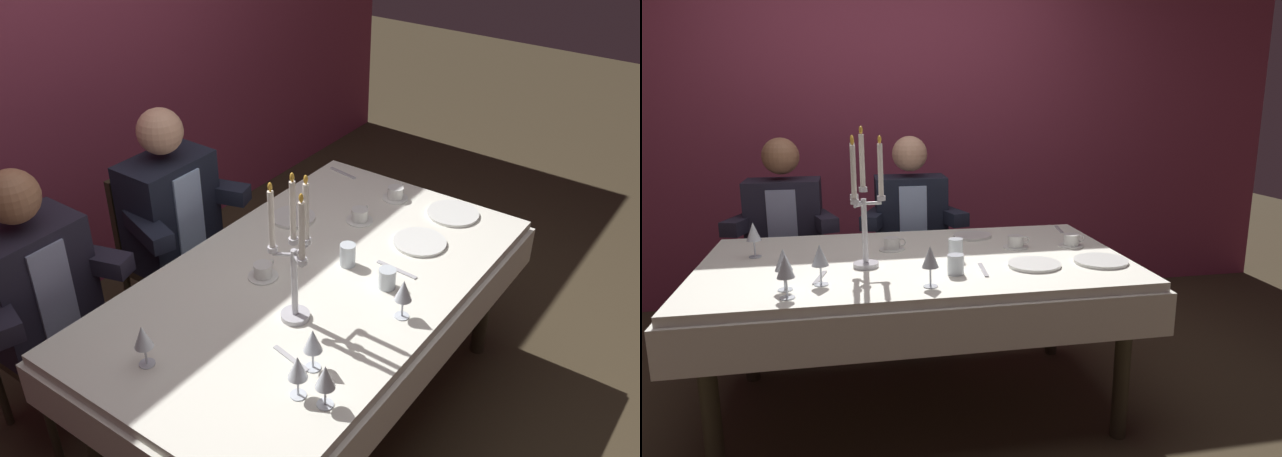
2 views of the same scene
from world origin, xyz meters
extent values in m
plane|color=#3D3221|center=(0.00, 0.00, 0.00)|extent=(12.00, 12.00, 0.00)
cube|color=#8F354F|center=(0.00, 1.66, 1.35)|extent=(6.00, 0.12, 2.70)
cube|color=white|center=(0.00, 0.00, 0.72)|extent=(1.90, 1.10, 0.04)
cube|color=white|center=(0.00, 0.00, 0.61)|extent=(1.94, 1.14, 0.18)
cylinder|color=#342F1F|center=(0.83, -0.43, 0.35)|extent=(0.07, 0.07, 0.70)
cylinder|color=#342F1F|center=(-0.83, 0.43, 0.35)|extent=(0.07, 0.07, 0.70)
cylinder|color=#342F1F|center=(0.83, 0.43, 0.35)|extent=(0.07, 0.07, 0.70)
cylinder|color=silver|center=(-0.23, -0.10, 0.75)|extent=(0.11, 0.11, 0.02)
cylinder|color=silver|center=(-0.23, -0.10, 0.90)|extent=(0.02, 0.02, 0.28)
cylinder|color=silver|center=(-0.23, -0.10, 1.08)|extent=(0.04, 0.04, 0.02)
cylinder|color=white|center=(-0.23, -0.10, 1.20)|extent=(0.02, 0.02, 0.22)
ellipsoid|color=yellow|center=(-0.23, -0.10, 1.33)|extent=(0.02, 0.02, 0.03)
cylinder|color=silver|center=(-0.19, -0.10, 1.02)|extent=(0.08, 0.01, 0.01)
cylinder|color=silver|center=(-0.15, -0.10, 1.04)|extent=(0.04, 0.04, 0.02)
cylinder|color=white|center=(-0.15, -0.10, 1.16)|extent=(0.02, 0.02, 0.22)
ellipsoid|color=yellow|center=(-0.15, -0.10, 1.29)|extent=(0.02, 0.02, 0.03)
cylinder|color=silver|center=(-0.25, -0.06, 1.02)|extent=(0.05, 0.07, 0.01)
cylinder|color=silver|center=(-0.27, -0.03, 1.04)|extent=(0.04, 0.04, 0.02)
cylinder|color=white|center=(-0.27, -0.03, 1.16)|extent=(0.02, 0.02, 0.22)
ellipsoid|color=yellow|center=(-0.27, -0.03, 1.29)|extent=(0.02, 0.02, 0.03)
cylinder|color=silver|center=(-0.25, -0.13, 1.02)|extent=(0.05, 0.07, 0.01)
cylinder|color=silver|center=(-0.27, -0.16, 1.04)|extent=(0.04, 0.04, 0.02)
cylinder|color=white|center=(-0.27, -0.16, 1.16)|extent=(0.02, 0.02, 0.22)
ellipsoid|color=yellow|center=(-0.27, -0.16, 1.29)|extent=(0.02, 0.02, 0.03)
cylinder|color=white|center=(0.80, -0.23, 0.75)|extent=(0.24, 0.24, 0.01)
cylinder|color=white|center=(0.34, 0.35, 0.75)|extent=(0.20, 0.20, 0.01)
cylinder|color=white|center=(0.49, -0.22, 0.75)|extent=(0.23, 0.23, 0.01)
cylinder|color=silver|center=(-0.52, -0.44, 0.74)|extent=(0.06, 0.06, 0.00)
cylinder|color=silver|center=(-0.52, -0.44, 0.78)|extent=(0.01, 0.01, 0.07)
cone|color=silver|center=(-0.52, -0.44, 0.86)|extent=(0.07, 0.07, 0.08)
cylinder|color=silver|center=(-0.41, -0.31, 0.74)|extent=(0.06, 0.06, 0.00)
cylinder|color=silver|center=(-0.41, -0.31, 0.78)|extent=(0.01, 0.01, 0.07)
cone|color=silver|center=(-0.41, -0.31, 0.86)|extent=(0.07, 0.07, 0.08)
cylinder|color=#E0D172|center=(-0.41, -0.31, 0.84)|extent=(0.04, 0.04, 0.03)
cylinder|color=silver|center=(-0.72, 0.16, 0.74)|extent=(0.06, 0.06, 0.00)
cylinder|color=silver|center=(-0.72, 0.16, 0.78)|extent=(0.01, 0.01, 0.07)
cone|color=silver|center=(-0.72, 0.16, 0.86)|extent=(0.07, 0.07, 0.08)
cylinder|color=#E0D172|center=(-0.72, 0.16, 0.84)|extent=(0.04, 0.04, 0.03)
cylinder|color=silver|center=(0.01, -0.41, 0.74)|extent=(0.06, 0.06, 0.00)
cylinder|color=silver|center=(0.01, -0.41, 0.78)|extent=(0.01, 0.01, 0.07)
cone|color=silver|center=(0.01, -0.41, 0.86)|extent=(0.07, 0.07, 0.08)
cylinder|color=silver|center=(-0.54, -0.35, 0.74)|extent=(0.06, 0.06, 0.00)
cylinder|color=silver|center=(-0.54, -0.35, 0.78)|extent=(0.01, 0.01, 0.07)
cone|color=silver|center=(-0.54, -0.35, 0.86)|extent=(0.07, 0.07, 0.08)
cylinder|color=maroon|center=(-0.54, -0.35, 0.84)|extent=(0.04, 0.04, 0.03)
cylinder|color=silver|center=(0.13, -0.27, 0.78)|extent=(0.07, 0.07, 0.08)
cylinder|color=silver|center=(0.17, -0.06, 0.79)|extent=(0.07, 0.07, 0.10)
cylinder|color=white|center=(0.78, 0.07, 0.74)|extent=(0.12, 0.12, 0.01)
cylinder|color=white|center=(0.78, 0.07, 0.77)|extent=(0.08, 0.08, 0.05)
torus|color=white|center=(0.83, 0.07, 0.78)|extent=(0.04, 0.01, 0.04)
cylinder|color=white|center=(0.50, 0.09, 0.74)|extent=(0.12, 0.12, 0.01)
cylinder|color=white|center=(0.50, 0.09, 0.77)|extent=(0.08, 0.08, 0.05)
torus|color=white|center=(0.55, 0.09, 0.78)|extent=(0.04, 0.01, 0.04)
cylinder|color=white|center=(-0.10, 0.17, 0.74)|extent=(0.12, 0.12, 0.01)
cylinder|color=white|center=(-0.10, 0.17, 0.77)|extent=(0.08, 0.08, 0.05)
torus|color=white|center=(-0.05, 0.17, 0.78)|extent=(0.04, 0.01, 0.04)
cube|color=#B7B7BC|center=(0.26, -0.25, 0.74)|extent=(0.03, 0.19, 0.01)
cube|color=#B7B7BC|center=(-0.42, -0.22, 0.74)|extent=(0.05, 0.17, 0.01)
cube|color=#B7B7BC|center=(0.85, 0.42, 0.74)|extent=(0.05, 0.17, 0.01)
cylinder|color=#342F1F|center=(-0.84, 0.70, 0.21)|extent=(0.04, 0.04, 0.42)
cylinder|color=#342F1F|center=(-0.48, 0.70, 0.21)|extent=(0.04, 0.04, 0.42)
cylinder|color=#342F1F|center=(-0.48, 1.06, 0.21)|extent=(0.04, 0.04, 0.42)
cube|color=#342F1F|center=(-0.66, 0.88, 0.44)|extent=(0.42, 0.42, 0.04)
cube|color=#342F1F|center=(-0.66, 1.07, 0.68)|extent=(0.38, 0.04, 0.44)
cube|color=black|center=(-0.66, 0.88, 0.73)|extent=(0.42, 0.26, 0.54)
cube|color=#8D95B8|center=(-0.66, 0.75, 0.76)|extent=(0.16, 0.01, 0.40)
sphere|color=#9D6949|center=(-0.66, 0.88, 1.14)|extent=(0.21, 0.21, 0.21)
cube|color=black|center=(-0.44, 0.78, 0.77)|extent=(0.19, 0.34, 0.08)
cylinder|color=#342F1F|center=(-0.11, 0.70, 0.21)|extent=(0.04, 0.04, 0.42)
cylinder|color=#342F1F|center=(0.25, 0.70, 0.21)|extent=(0.04, 0.04, 0.42)
cylinder|color=#342F1F|center=(-0.11, 1.06, 0.21)|extent=(0.04, 0.04, 0.42)
cylinder|color=#342F1F|center=(0.25, 1.06, 0.21)|extent=(0.04, 0.04, 0.42)
cube|color=#342F1F|center=(0.07, 0.88, 0.44)|extent=(0.42, 0.42, 0.04)
cube|color=#342F1F|center=(0.07, 1.07, 0.68)|extent=(0.38, 0.04, 0.44)
cube|color=black|center=(0.07, 0.88, 0.73)|extent=(0.42, 0.26, 0.54)
cube|color=#ACC8F1|center=(0.07, 0.75, 0.76)|extent=(0.16, 0.01, 0.40)
sphere|color=#DDA480|center=(0.07, 0.88, 1.14)|extent=(0.21, 0.21, 0.21)
cube|color=black|center=(-0.15, 0.78, 0.77)|extent=(0.19, 0.34, 0.08)
cube|color=black|center=(0.29, 0.78, 0.77)|extent=(0.19, 0.34, 0.08)
camera|label=1|loc=(-1.84, -1.37, 2.39)|focal=39.34mm
camera|label=2|loc=(-0.28, -2.48, 1.45)|focal=31.76mm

